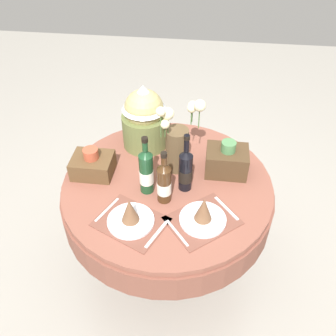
# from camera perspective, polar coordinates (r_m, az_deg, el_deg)

# --- Properties ---
(ground) EXTENTS (8.00, 8.00, 0.00)m
(ground) POSITION_cam_1_polar(r_m,az_deg,el_deg) (2.69, -0.08, -14.24)
(ground) COLOR #9E998E
(dining_table) EXTENTS (1.22, 1.22, 0.77)m
(dining_table) POSITION_cam_1_polar(r_m,az_deg,el_deg) (2.20, -0.09, -4.77)
(dining_table) COLOR brown
(dining_table) RESTS_ON ground
(place_setting_left) EXTENTS (0.42, 0.38, 0.16)m
(place_setting_left) POSITION_cam_1_polar(r_m,az_deg,el_deg) (1.87, -5.85, -7.42)
(place_setting_left) COLOR brown
(place_setting_left) RESTS_ON dining_table
(place_setting_right) EXTENTS (0.43, 0.42, 0.16)m
(place_setting_right) POSITION_cam_1_polar(r_m,az_deg,el_deg) (1.87, 5.46, -7.20)
(place_setting_right) COLOR brown
(place_setting_right) RESTS_ON dining_table
(flower_vase) EXTENTS (0.25, 0.22, 0.45)m
(flower_vase) POSITION_cam_1_polar(r_m,az_deg,el_deg) (2.08, 1.51, 4.01)
(flower_vase) COLOR brown
(flower_vase) RESTS_ON dining_table
(wine_bottle_left) EXTENTS (0.08, 0.08, 0.36)m
(wine_bottle_left) POSITION_cam_1_polar(r_m,az_deg,el_deg) (1.98, 2.73, -0.26)
(wine_bottle_left) COLOR black
(wine_bottle_left) RESTS_ON dining_table
(wine_bottle_centre) EXTENTS (0.08, 0.08, 0.36)m
(wine_bottle_centre) POSITION_cam_1_polar(r_m,az_deg,el_deg) (1.96, -3.38, -0.48)
(wine_bottle_centre) COLOR #194223
(wine_bottle_centre) RESTS_ON dining_table
(wine_bottle_right) EXTENTS (0.08, 0.08, 0.32)m
(wine_bottle_right) POSITION_cam_1_polar(r_m,az_deg,el_deg) (1.92, -0.67, -2.26)
(wine_bottle_right) COLOR #422814
(wine_bottle_right) RESTS_ON dining_table
(gift_tub_back_left) EXTENTS (0.28, 0.28, 0.42)m
(gift_tub_back_left) POSITION_cam_1_polar(r_m,az_deg,el_deg) (2.25, -3.70, 8.22)
(gift_tub_back_left) COLOR olive
(gift_tub_back_left) RESTS_ON dining_table
(woven_basket_side_left) EXTENTS (0.23, 0.19, 0.17)m
(woven_basket_side_left) POSITION_cam_1_polar(r_m,az_deg,el_deg) (2.16, -11.59, 0.55)
(woven_basket_side_left) COLOR brown
(woven_basket_side_left) RESTS_ON dining_table
(woven_basket_side_right) EXTENTS (0.24, 0.18, 0.21)m
(woven_basket_side_right) POSITION_cam_1_polar(r_m,az_deg,el_deg) (2.14, 9.07, 1.19)
(woven_basket_side_right) COLOR #47331E
(woven_basket_side_right) RESTS_ON dining_table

